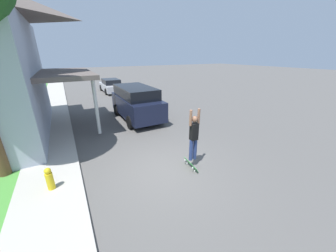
{
  "coord_description": "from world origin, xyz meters",
  "views": [
    {
      "loc": [
        -2.71,
        -4.99,
        3.79
      ],
      "look_at": [
        0.75,
        1.26,
        1.05
      ],
      "focal_mm": 20.0,
      "sensor_mm": 36.0,
      "label": 1
    }
  ],
  "objects_px": {
    "skateboard": "(191,165)",
    "suv_parked": "(136,102)",
    "fire_hydrant": "(50,179)",
    "skateboarder": "(194,135)",
    "car_down_street": "(111,86)"
  },
  "relations": [
    {
      "from": "skateboard",
      "to": "suv_parked",
      "type": "bearing_deg",
      "value": 87.63
    },
    {
      "from": "skateboard",
      "to": "fire_hydrant",
      "type": "height_order",
      "value": "fire_hydrant"
    },
    {
      "from": "suv_parked",
      "to": "fire_hydrant",
      "type": "relative_size",
      "value": 6.46
    },
    {
      "from": "skateboard",
      "to": "skateboarder",
      "type": "bearing_deg",
      "value": 27.58
    },
    {
      "from": "suv_parked",
      "to": "car_down_street",
      "type": "relative_size",
      "value": 1.02
    },
    {
      "from": "suv_parked",
      "to": "skateboard",
      "type": "height_order",
      "value": "suv_parked"
    },
    {
      "from": "suv_parked",
      "to": "car_down_street",
      "type": "distance_m",
      "value": 9.87
    },
    {
      "from": "suv_parked",
      "to": "skateboarder",
      "type": "bearing_deg",
      "value": -91.4
    },
    {
      "from": "suv_parked",
      "to": "skateboarder",
      "type": "relative_size",
      "value": 2.45
    },
    {
      "from": "car_down_street",
      "to": "skateboard",
      "type": "height_order",
      "value": "car_down_street"
    },
    {
      "from": "skateboard",
      "to": "car_down_street",
      "type": "bearing_deg",
      "value": 86.46
    },
    {
      "from": "skateboarder",
      "to": "suv_parked",
      "type": "bearing_deg",
      "value": 88.6
    },
    {
      "from": "skateboarder",
      "to": "fire_hydrant",
      "type": "relative_size",
      "value": 2.64
    },
    {
      "from": "skateboarder",
      "to": "skateboard",
      "type": "height_order",
      "value": "skateboarder"
    },
    {
      "from": "skateboarder",
      "to": "skateboard",
      "type": "distance_m",
      "value": 1.11
    }
  ]
}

